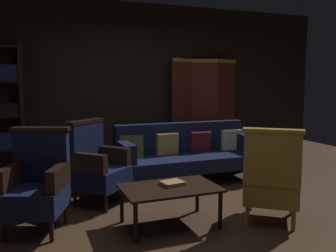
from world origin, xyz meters
The scene contains 9 objects.
ground_plane centered at (0.00, 0.00, 0.00)m, with size 10.00×10.00×0.00m, color #3D2819.
back_wall centered at (0.00, 2.45, 1.40)m, with size 7.20×0.10×2.80m, color black.
folding_screen centered at (1.24, 2.23, 0.99)m, with size 1.30×0.21×1.90m.
velvet_couch centered at (0.55, 1.46, 0.46)m, with size 2.12×0.78×0.88m.
coffee_table centered at (-0.30, -0.03, 0.37)m, with size 1.00×0.64×0.42m.
armchair_gilt_accent centered at (0.74, -0.34, 0.49)m, with size 0.81×0.81×1.04m.
armchair_wing_left centered at (-1.59, 0.37, 0.49)m, with size 0.75×0.75×1.04m.
armchair_wing_right centered at (-0.89, 0.95, 0.49)m, with size 0.82×0.82×1.04m.
book_tan_leather centered at (-0.25, 0.03, 0.44)m, with size 0.23×0.19×0.04m, color #9E7A47.
Camera 1 is at (-1.62, -3.39, 1.51)m, focal length 38.13 mm.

